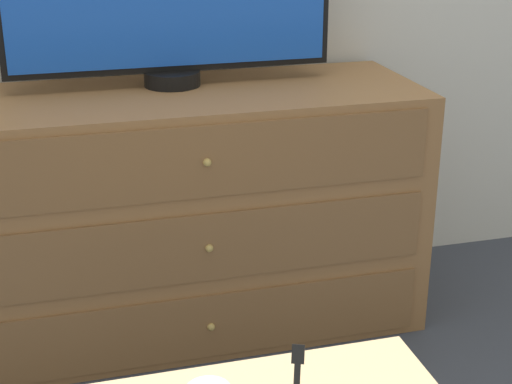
{
  "coord_description": "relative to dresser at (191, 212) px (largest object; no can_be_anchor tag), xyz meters",
  "views": [
    {
      "loc": [
        -0.47,
        -2.66,
        1.41
      ],
      "look_at": [
        -0.07,
        -1.2,
        0.81
      ],
      "focal_mm": 55.0,
      "sensor_mm": 36.0,
      "label": 1
    }
  ],
  "objects": [
    {
      "name": "ground_plane",
      "position": [
        0.05,
        0.31,
        -0.4
      ],
      "size": [
        12.0,
        12.0,
        0.0
      ],
      "primitive_type": "plane",
      "color": "#383D47"
    },
    {
      "name": "dresser",
      "position": [
        0.0,
        0.0,
        0.0
      ],
      "size": [
        1.48,
        0.58,
        0.81
      ],
      "color": "olive",
      "rests_on": "ground_plane"
    }
  ]
}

